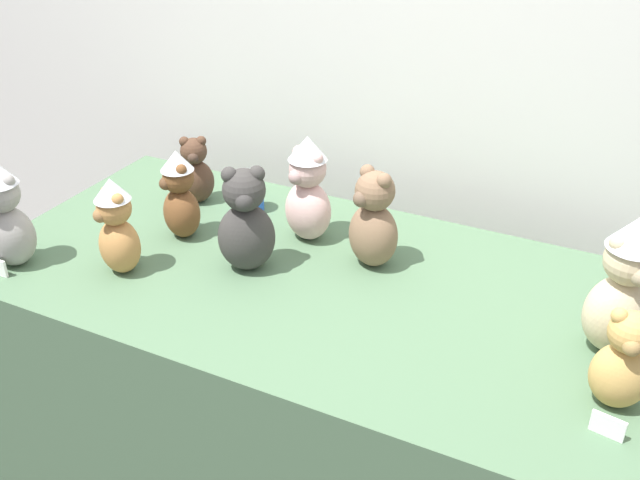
{
  "coord_description": "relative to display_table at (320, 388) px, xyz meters",
  "views": [
    {
      "loc": [
        0.74,
        -1.25,
        1.88
      ],
      "look_at": [
        0.0,
        0.25,
        0.91
      ],
      "focal_mm": 40.85,
      "sensor_mm": 36.0,
      "label": 1
    }
  ],
  "objects": [
    {
      "name": "wall_back",
      "position": [
        0.0,
        0.72,
        0.9
      ],
      "size": [
        7.0,
        0.08,
        2.6
      ],
      "primitive_type": "cube",
      "color": "silver",
      "rests_on": "ground_plane"
    },
    {
      "name": "display_table",
      "position": [
        0.0,
        0.0,
        0.0
      ],
      "size": [
        1.92,
        0.94,
        0.79
      ],
      "primitive_type": "cube",
      "color": "#4C6B4C",
      "rests_on": "ground_plane"
    },
    {
      "name": "teddy_bear_caramel",
      "position": [
        -0.51,
        -0.21,
        0.53
      ],
      "size": [
        0.16,
        0.15,
        0.28
      ],
      "rotation": [
        0.0,
        0.0,
        -0.42
      ],
      "color": "#B27A42",
      "rests_on": "display_table"
    },
    {
      "name": "teddy_bear_charcoal",
      "position": [
        -0.2,
        -0.04,
        0.54
      ],
      "size": [
        0.2,
        0.2,
        0.31
      ],
      "rotation": [
        0.0,
        0.0,
        0.56
      ],
      "color": "#383533",
      "rests_on": "display_table"
    },
    {
      "name": "teddy_bear_sand",
      "position": [
        0.75,
        0.03,
        0.57
      ],
      "size": [
        0.21,
        0.2,
        0.35
      ],
      "rotation": [
        0.0,
        0.0,
        0.6
      ],
      "color": "#CCB78E",
      "rests_on": "display_table"
    },
    {
      "name": "teddy_bear_blush",
      "position": [
        -0.13,
        0.19,
        0.56
      ],
      "size": [
        0.18,
        0.16,
        0.32
      ],
      "rotation": [
        0.0,
        0.0,
        -0.32
      ],
      "color": "beige",
      "rests_on": "display_table"
    },
    {
      "name": "teddy_bear_cocoa",
      "position": [
        -0.57,
        0.24,
        0.5
      ],
      "size": [
        0.15,
        0.14,
        0.23
      ],
      "rotation": [
        0.0,
        0.0,
        0.55
      ],
      "color": "#4C3323",
      "rests_on": "display_table"
    },
    {
      "name": "teddy_bear_chestnut",
      "position": [
        -0.47,
        0.03,
        0.53
      ],
      "size": [
        0.16,
        0.16,
        0.28
      ],
      "rotation": [
        0.0,
        0.0,
        -0.55
      ],
      "color": "brown",
      "rests_on": "display_table"
    },
    {
      "name": "teddy_bear_honey",
      "position": [
        0.78,
        -0.17,
        0.51
      ],
      "size": [
        0.14,
        0.13,
        0.24
      ],
      "rotation": [
        0.0,
        0.0,
        0.19
      ],
      "color": "tan",
      "rests_on": "display_table"
    },
    {
      "name": "teddy_bear_ash",
      "position": [
        -0.81,
        -0.31,
        0.55
      ],
      "size": [
        0.16,
        0.15,
        0.32
      ],
      "rotation": [
        0.0,
        0.0,
        0.19
      ],
      "color": "gray",
      "rests_on": "display_table"
    },
    {
      "name": "teddy_bear_mocha",
      "position": [
        0.1,
        0.13,
        0.53
      ],
      "size": [
        0.19,
        0.18,
        0.29
      ],
      "rotation": [
        0.0,
        0.0,
        -0.47
      ],
      "color": "#7F6047",
      "rests_on": "display_table"
    },
    {
      "name": "party_cup_blue",
      "position": [
        -0.37,
        0.26,
        0.45
      ],
      "size": [
        0.08,
        0.08,
        0.11
      ],
      "primitive_type": "cylinder",
      "color": "blue",
      "rests_on": "display_table"
    },
    {
      "name": "name_card_front_middle",
      "position": [
        0.78,
        -0.27,
        0.42
      ],
      "size": [
        0.07,
        0.02,
        0.05
      ],
      "primitive_type": "cube",
      "rotation": [
        0.0,
        0.0,
        -0.18
      ],
      "color": "white",
      "rests_on": "display_table"
    }
  ]
}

